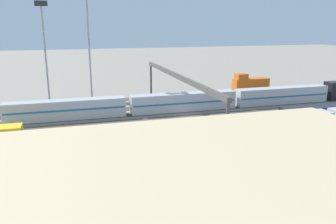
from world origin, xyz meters
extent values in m
plane|color=gray|center=(0.00, 0.00, 0.00)|extent=(400.00, 400.00, 0.00)
cube|color=#4C443D|center=(0.00, -20.00, 0.06)|extent=(140.00, 2.80, 0.12)
cube|color=#3D3833|center=(0.00, -15.00, 0.06)|extent=(140.00, 2.80, 0.12)
cube|color=#3D3833|center=(0.00, -10.00, 0.06)|extent=(140.00, 2.80, 0.12)
cube|color=#3D3833|center=(0.00, -5.00, 0.06)|extent=(140.00, 2.80, 0.12)
cube|color=#4C443D|center=(0.00, 0.00, 0.06)|extent=(140.00, 2.80, 0.12)
cube|color=#3D3833|center=(0.00, 5.00, 0.06)|extent=(140.00, 2.80, 0.12)
cube|color=#4C443D|center=(0.00, 10.00, 0.06)|extent=(140.00, 2.80, 0.12)
cube|color=#4C443D|center=(0.00, 15.00, 0.06)|extent=(140.00, 2.80, 0.12)
cube|color=#3D3833|center=(0.00, 20.00, 0.06)|extent=(140.00, 2.80, 0.12)
cube|color=#B7BABF|center=(-25.20, -5.00, 2.02)|extent=(23.00, 3.00, 3.80)
cube|color=#1E6B9E|center=(-25.20, -5.00, 2.02)|extent=(22.40, 3.06, 0.36)
cube|color=#B7BABF|center=(-1.00, -5.00, 2.02)|extent=(23.00, 3.00, 3.80)
cube|color=#1E6B9E|center=(-1.00, -5.00, 2.02)|extent=(22.40, 3.06, 0.36)
cube|color=#B7BABF|center=(23.20, -5.00, 2.02)|extent=(23.00, 3.00, 3.80)
cube|color=#1E6B9E|center=(23.20, -5.00, 2.17)|extent=(22.40, 3.06, 0.36)
cube|color=#D85914|center=(-25.57, -20.00, 1.92)|extent=(10.00, 3.00, 3.60)
cube|color=#D85914|center=(-22.57, -20.00, 4.42)|extent=(3.00, 2.70, 1.40)
cube|color=#B7BABF|center=(-4.61, 20.00, 2.62)|extent=(23.00, 3.00, 5.00)
cube|color=#1E6B9E|center=(-4.61, 20.00, 2.76)|extent=(22.40, 3.06, 0.36)
cube|color=#B7BABF|center=(19.59, 20.00, 2.62)|extent=(23.00, 3.00, 5.00)
cube|color=#1E6B9E|center=(19.59, 20.00, 2.05)|extent=(22.40, 3.06, 0.36)
cube|color=black|center=(-20.73, 15.00, 2.32)|extent=(18.00, 3.00, 4.40)
cube|color=#B7BABF|center=(0.97, 15.00, 2.02)|extent=(23.00, 3.00, 3.80)
cube|color=#B7BABF|center=(25.17, 15.00, 2.02)|extent=(23.00, 3.00, 3.80)
cylinder|color=#9EA0A5|center=(17.09, -22.89, 12.40)|extent=(0.44, 0.44, 24.81)
cylinder|color=#9EA0A5|center=(27.19, -23.27, 11.05)|extent=(0.44, 0.44, 22.10)
cube|color=#262628|center=(27.19, -23.27, 22.70)|extent=(2.80, 0.70, 1.20)
cylinder|color=#4C4742|center=(2.07, -22.10, 4.00)|extent=(0.50, 0.50, 8.00)
cylinder|color=#4C4742|center=(2.07, 22.10, 4.00)|extent=(0.50, 0.50, 8.00)
cube|color=#4C4742|center=(2.07, 0.00, 8.40)|extent=(0.70, 45.00, 0.80)
camera|label=1|loc=(22.16, 62.17, 18.22)|focal=36.34mm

